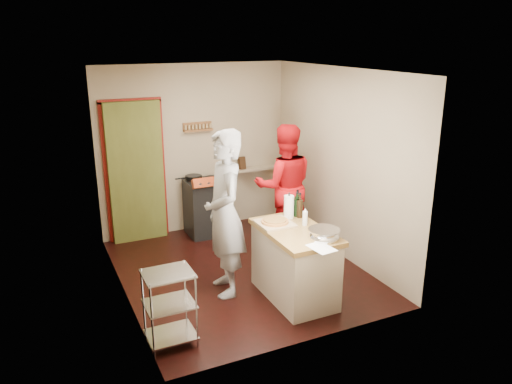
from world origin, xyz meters
The scene contains 10 objects.
floor centered at (0.00, 0.00, 0.00)m, with size 3.50×3.50×0.00m, color black.
back_wall centered at (-0.64, 1.78, 1.13)m, with size 3.00×0.44×2.60m.
left_wall centered at (-1.50, 0.00, 1.30)m, with size 0.04×3.50×2.60m, color gray.
right_wall centered at (1.50, 0.00, 1.30)m, with size 0.04×3.50×2.60m, color gray.
ceiling centered at (0.00, 0.00, 2.61)m, with size 3.00×3.50×0.02m, color white.
stove centered at (0.05, 1.42, 0.45)m, with size 0.60×0.63×1.00m.
wire_shelving centered at (-1.28, -1.20, 0.44)m, with size 0.48×0.40×0.80m.
island centered at (0.31, -0.90, 0.46)m, with size 0.68×1.30×1.17m.
person_stripe centered at (-0.37, -0.41, 1.00)m, with size 0.73×0.48×1.99m, color #BDBCC2.
person_red centered at (0.95, 0.56, 0.90)m, with size 0.88×0.68×1.81m, color red.
Camera 1 is at (-2.36, -5.52, 2.99)m, focal length 35.00 mm.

